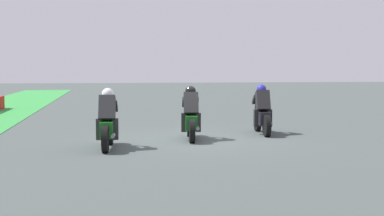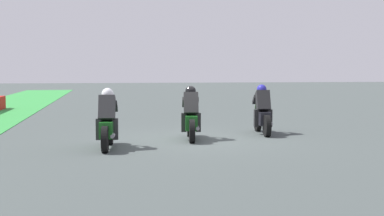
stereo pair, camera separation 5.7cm
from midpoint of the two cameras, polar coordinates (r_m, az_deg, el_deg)
name	(u,v)px [view 1 (the left image)]	position (r m, az deg, el deg)	size (l,w,h in m)	color
ground_plane	(195,140)	(15.06, 0.25, -3.39)	(120.00, 120.00, 0.00)	#424A48
rider_lane_a	(262,114)	(16.45, 7.36, -0.59)	(2.04, 0.56, 1.51)	black
rider_lane_b	(191,118)	(15.00, -0.23, -1.02)	(2.04, 0.57, 1.51)	black
rider_lane_c	(108,124)	(13.50, -9.07, -1.66)	(2.04, 0.56, 1.51)	black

